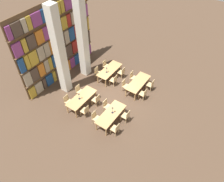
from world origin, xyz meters
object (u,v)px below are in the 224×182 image
Objects in this scene: chair_7 at (133,77)px; chair_10 at (96,100)px; chair_1 at (96,117)px; chair_4 at (143,94)px; chair_13 at (98,72)px; chair_11 at (79,91)px; chair_2 at (126,116)px; pillar_center at (82,37)px; chair_9 at (68,101)px; reading_table_3 at (110,70)px; desk_lamp_1 at (79,95)px; chair_15 at (106,65)px; chair_6 at (151,85)px; chair_14 at (122,72)px; chair_8 at (85,111)px; chair_12 at (114,80)px; reading_table_2 at (82,98)px; pillar_left at (60,53)px; reading_table_0 at (111,115)px; reading_table_1 at (138,83)px; chair_5 at (125,85)px; chair_0 at (116,129)px; chair_3 at (107,105)px.

chair_7 and chair_10 have the same top height.
chair_1 and chair_10 have the same top height.
chair_4 and chair_13 have the same top height.
chair_1 is 2.52m from chair_11.
chair_1 is at bearing 128.25° from chair_2.
pillar_center is at bearing -133.56° from chair_1.
chair_4 is 4.87m from chair_9.
reading_table_3 is at bearing -156.50° from chair_1.
desk_lamp_1 is 0.56× the size of chair_15.
chair_6 and chair_14 have the same top height.
pillar_center is 4.18m from chair_10.
reading_table_3 is (2.66, -0.58, 0.19)m from chair_11.
chair_10 and chair_13 have the same top height.
chair_8 is 1.00× the size of chair_12.
chair_12 reaches higher than reading_table_2.
chair_15 is (1.01, 1.42, 0.00)m from chair_12.
desk_lamp_1 is (-0.71, -1.85, -1.95)m from pillar_left.
chair_2 is at bearing 128.25° from chair_1.
chair_8 is 1.10m from chair_10.
chair_7 is 1.80× the size of desk_lamp_1.
reading_table_3 is 2.45× the size of chair_13.
chair_15 is (4.27, 1.54, 0.00)m from chair_8.
pillar_center reaches higher than chair_1.
chair_12 is (2.76, 1.66, -0.19)m from reading_table_0.
chair_7 is at bearing -21.70° from reading_table_2.
chair_6 is 4.76m from reading_table_2.
chair_11 is (-2.67, 2.91, -0.19)m from reading_table_1.
pillar_left is 12.53× the size of desk_lamp_1.
pillar_center is 6.96× the size of chair_4.
reading_table_2 is at bearing -106.65° from pillar_left.
chair_5 is 1.00× the size of chair_10.
chair_0 is at bearing -141.11° from reading_table_3.
chair_2 is (1.12, -1.42, 0.00)m from chair_1.
chair_5 is 1.00× the size of chair_15.
chair_6 is 1.80× the size of desk_lamp_1.
chair_9 is (-1.07, 2.24, 0.00)m from chair_3.
pillar_left is 6.96× the size of chair_10.
reading_table_0 is at bearing 51.88° from chair_0.
reading_table_1 is 2.45× the size of chair_9.
chair_7 is at bearing -88.98° from chair_14.
reading_table_1 is at bearing -29.25° from chair_10.
chair_9 is at bearing -91.23° from chair_1.
reading_table_1 is 4.40× the size of desk_lamp_1.
chair_7 is (3.22, 1.45, 0.00)m from chair_2.
reading_table_0 is at bearing -98.08° from pillar_left.
reading_table_0 is 2.45× the size of chair_1.
chair_7 is 4.23m from desk_lamp_1.
pillar_center is 4.22m from chair_5.
chair_8 is 1.00× the size of chair_11.
reading_table_2 is (0.58, 2.95, 0.19)m from chair_0.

